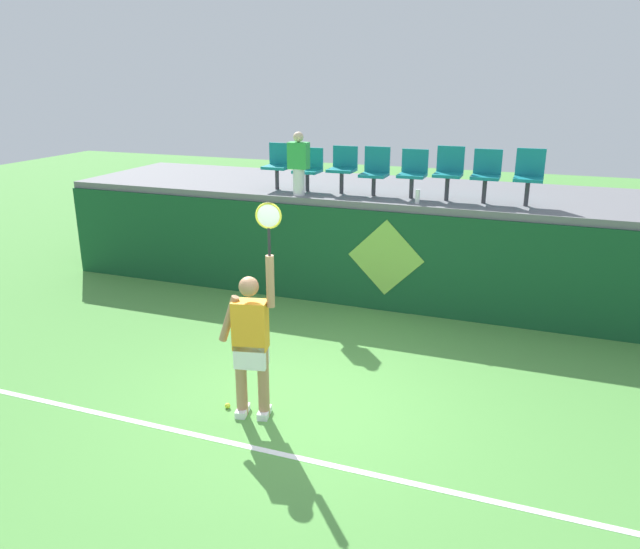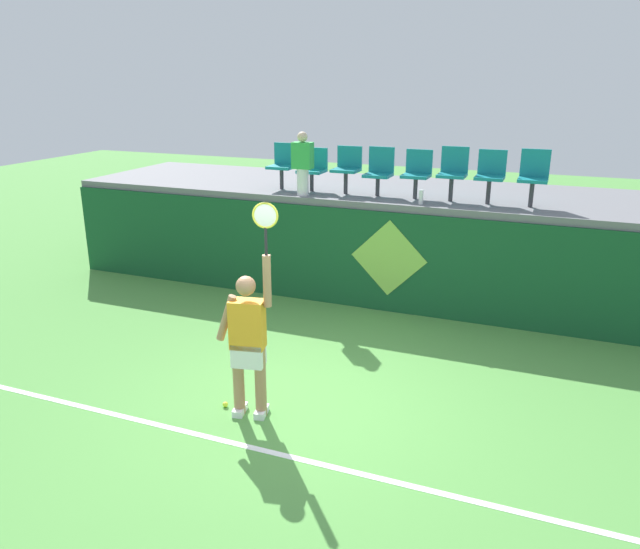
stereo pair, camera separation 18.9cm
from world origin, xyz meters
name	(u,v)px [view 1 (the left image)]	position (x,y,z in m)	size (l,w,h in m)	color
ground_plane	(303,407)	(0.00, 0.00, 0.00)	(40.00, 40.00, 0.00)	#519342
court_back_wall	(381,260)	(0.00, 3.48, 0.84)	(12.26, 0.20, 1.68)	#144C28
spectator_platform	(403,192)	(0.00, 4.87, 1.74)	(12.26, 2.88, 0.12)	slate
court_baseline_stripe	(268,451)	(0.00, -0.97, 0.00)	(11.03, 0.08, 0.01)	white
tennis_player	(251,340)	(-0.46, -0.36, 0.95)	(0.74, 0.33, 2.51)	white
tennis_ball	(228,406)	(-0.82, -0.34, 0.03)	(0.07, 0.07, 0.07)	#D1E533
water_bottle	(418,197)	(0.52, 3.64, 1.91)	(0.07, 0.07, 0.23)	white
stadium_chair_0	(278,163)	(-2.11, 4.12, 2.25)	(0.44, 0.42, 0.80)	#38383D
stadium_chair_1	(309,167)	(-1.52, 4.12, 2.21)	(0.44, 0.42, 0.74)	#38383D
stadium_chair_2	(343,166)	(-0.89, 4.12, 2.25)	(0.44, 0.42, 0.79)	#38383D
stadium_chair_3	(375,170)	(-0.32, 4.13, 2.23)	(0.44, 0.42, 0.80)	#38383D
stadium_chair_4	(413,171)	(0.33, 4.12, 2.24)	(0.44, 0.42, 0.79)	#38383D
stadium_chair_5	(449,170)	(0.92, 4.12, 2.28)	(0.44, 0.42, 0.86)	#38383D
stadium_chair_6	(486,173)	(1.51, 4.12, 2.27)	(0.44, 0.42, 0.84)	#38383D
stadium_chair_7	(529,174)	(2.16, 4.12, 2.29)	(0.44, 0.42, 0.87)	#38383D
spectator_0	(299,163)	(-1.52, 3.65, 2.34)	(0.34, 0.20, 1.06)	white
wall_signage_mount	(384,310)	(0.10, 3.38, 0.00)	(1.27, 0.01, 1.56)	#144C28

